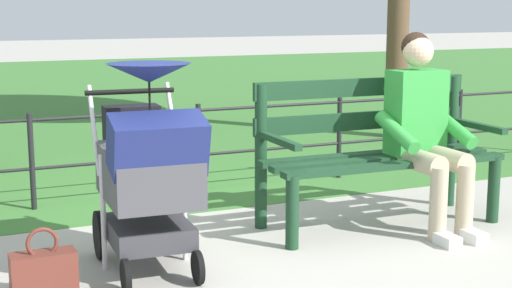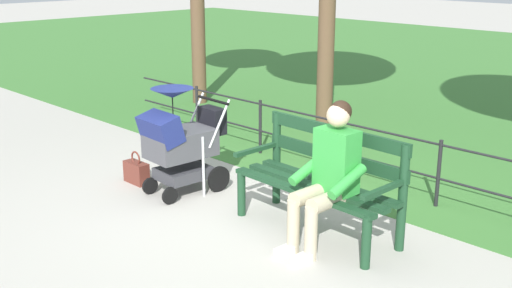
{
  "view_description": "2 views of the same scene",
  "coord_description": "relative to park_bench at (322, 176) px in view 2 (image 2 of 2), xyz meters",
  "views": [
    {
      "loc": [
        1.96,
        4.09,
        1.44
      ],
      "look_at": [
        0.13,
        0.02,
        0.63
      ],
      "focal_mm": 53.17,
      "sensor_mm": 36.0,
      "label": 1
    },
    {
      "loc": [
        -4.17,
        4.08,
        2.43
      ],
      "look_at": [
        -0.02,
        -0.03,
        0.68
      ],
      "focal_mm": 43.94,
      "sensor_mm": 36.0,
      "label": 2
    }
  ],
  "objects": [
    {
      "name": "park_bench",
      "position": [
        0.0,
        0.0,
        0.0
      ],
      "size": [
        1.61,
        0.64,
        0.96
      ],
      "color": "#193D23",
      "rests_on": "ground"
    },
    {
      "name": "park_fence",
      "position": [
        0.52,
        -1.26,
        -0.11
      ],
      "size": [
        7.57,
        0.04,
        0.7
      ],
      "color": "black",
      "rests_on": "ground"
    },
    {
      "name": "handbag",
      "position": [
        2.24,
        0.5,
        -0.4
      ],
      "size": [
        0.32,
        0.14,
        0.37
      ],
      "color": "brown",
      "rests_on": "ground"
    },
    {
      "name": "stroller",
      "position": [
        1.65,
        0.34,
        0.07
      ],
      "size": [
        0.55,
        0.92,
        1.15
      ],
      "color": "black",
      "rests_on": "ground"
    },
    {
      "name": "ground_plane",
      "position": [
        0.79,
        0.12,
        -0.53
      ],
      "size": [
        60.0,
        60.0,
        0.0
      ],
      "primitive_type": "plane",
      "color": "#ADA89E"
    },
    {
      "name": "person_on_bench",
      "position": [
        -0.24,
        0.22,
        0.15
      ],
      "size": [
        0.54,
        0.74,
        1.28
      ],
      "color": "tan",
      "rests_on": "ground"
    }
  ]
}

